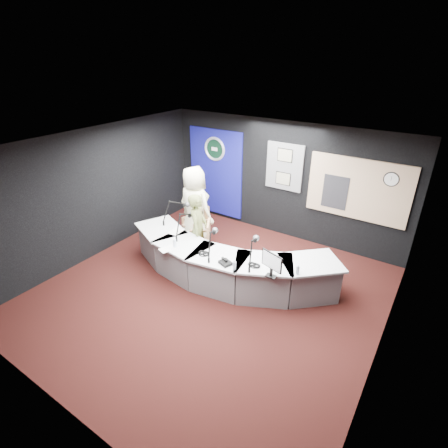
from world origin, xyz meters
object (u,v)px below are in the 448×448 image
Objects in this scene: armchair_left at (195,222)px; person_woman at (198,229)px; person_man at (195,206)px; broadcast_desk at (223,263)px; armchair_right at (199,242)px.

armchair_left is 0.68× the size of person_woman.
person_woman is at bearing 139.10° from person_man.
broadcast_desk is 1.64m from armchair_left.
broadcast_desk is 0.85m from armchair_right.
armchair_right is (0.57, -0.63, -0.06)m from armchair_left.
armchair_right reaches higher than broadcast_desk.
armchair_left is 0.85m from armchair_right.
broadcast_desk is at bearing -130.33° from person_woman.
broadcast_desk is 4.19× the size of armchair_left.
person_man is at bearing 0.00° from armchair_left.
armchair_left is at bearing 147.43° from broadcast_desk.
armchair_left reaches higher than broadcast_desk.
person_man reaches higher than armchair_left.
armchair_right is 0.97m from person_man.
broadcast_desk is 0.94m from person_woman.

